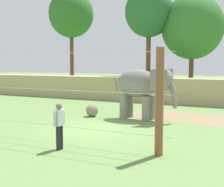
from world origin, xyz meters
name	(u,v)px	position (x,y,z in m)	size (l,w,h in m)	color
ground_plane	(97,129)	(0.00, 0.00, 0.00)	(120.00, 120.00, 0.00)	#6B8E4C
dirt_patch	(179,116)	(2.86, 4.79, 0.00)	(5.75, 3.61, 0.01)	#937F5B
embankment_wall	(158,90)	(0.00, 10.54, 0.95)	(36.00, 1.80, 1.90)	tan
elephant	(142,86)	(1.21, 3.06, 1.84)	(3.74, 1.72, 2.78)	gray
enrichment_ball	(92,110)	(-1.71, 2.72, 0.35)	(0.71, 0.71, 0.71)	gray
cable_fence	(64,97)	(0.00, -2.67, 1.81)	(8.45, 0.28, 3.60)	brown
zookeeper	(59,124)	(0.33, -3.49, 0.93)	(0.24, 0.59, 1.67)	#232328
tree_far_left	(149,13)	(-2.40, 15.53, 7.84)	(4.55, 4.55, 10.29)	brown
tree_left_of_centre	(71,14)	(-12.16, 17.27, 8.56)	(5.09, 5.09, 11.28)	brown
tree_behind_wall	(192,27)	(1.49, 16.87, 6.43)	(5.81, 5.81, 9.50)	brown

